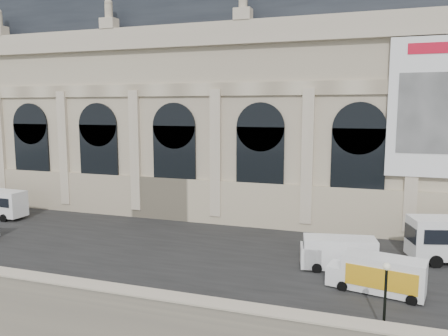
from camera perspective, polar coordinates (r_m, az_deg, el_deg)
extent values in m
cube|color=gray|center=(62.72, 2.10, -6.94)|extent=(160.00, 70.00, 6.00)
cube|color=#2D2D2D|center=(42.90, -5.85, -9.78)|extent=(160.00, 24.00, 0.06)
cube|color=gray|center=(31.75, -16.16, -15.54)|extent=(160.00, 1.20, 1.10)
cube|color=beige|center=(31.52, -16.21, -14.53)|extent=(160.00, 1.40, 0.12)
cube|color=beige|center=(58.91, -4.57, 5.88)|extent=(68.00, 18.00, 22.00)
cube|color=beige|center=(51.64, -8.42, -3.97)|extent=(68.60, 0.40, 5.00)
cube|color=beige|center=(51.04, -8.93, 16.55)|extent=(69.00, 0.80, 2.40)
cube|color=beige|center=(50.61, -8.71, 10.03)|extent=(68.00, 0.30, 1.40)
cube|color=#262B33|center=(60.10, -4.73, 19.34)|extent=(64.00, 15.00, 6.00)
cube|color=beige|center=(64.45, -27.18, 2.53)|extent=(1.20, 0.50, 14.00)
cube|color=black|center=(61.18, -23.76, 1.08)|extent=(5.20, 0.25, 9.00)
cylinder|color=black|center=(60.87, -23.99, 5.29)|extent=(5.20, 0.25, 5.20)
cube|color=beige|center=(57.76, -20.19, 2.40)|extent=(1.20, 0.50, 14.00)
cube|color=black|center=(55.01, -15.99, 0.76)|extent=(5.20, 0.25, 9.00)
cylinder|color=black|center=(54.67, -16.16, 5.44)|extent=(5.20, 0.25, 5.20)
cube|color=beige|center=(52.15, -11.54, 2.19)|extent=(1.20, 0.50, 14.00)
cube|color=black|center=(50.09, -6.48, 0.35)|extent=(5.20, 0.25, 9.00)
cylinder|color=black|center=(49.71, -6.56, 5.49)|extent=(5.20, 0.25, 5.20)
cube|color=beige|center=(47.98, -1.11, 1.87)|extent=(1.20, 0.50, 14.00)
cube|color=black|center=(46.82, 4.70, -0.15)|extent=(5.20, 0.25, 9.00)
cylinder|color=black|center=(46.41, 4.77, 5.36)|extent=(5.20, 0.25, 5.20)
cube|color=beige|center=(45.66, 10.82, 1.43)|extent=(1.20, 0.50, 14.00)
cube|color=black|center=(45.55, 17.02, -0.69)|extent=(5.20, 0.25, 9.00)
cylinder|color=black|center=(45.14, 17.25, 4.97)|extent=(5.20, 0.25, 5.20)
cube|color=beige|center=(45.48, 23.40, 0.90)|extent=(1.20, 0.50, 14.00)
cube|color=white|center=(45.23, 26.31, 7.05)|extent=(9.00, 0.35, 13.00)
cube|color=red|center=(45.36, 26.77, 13.88)|extent=(6.00, 0.06, 1.00)
cube|color=gray|center=(44.97, 25.67, 6.45)|extent=(6.20, 0.06, 7.50)
cylinder|color=black|center=(56.24, -26.84, -5.88)|extent=(0.97, 0.33, 0.95)
cylinder|color=black|center=(57.82, -25.09, -5.41)|extent=(0.97, 0.33, 0.95)
cube|color=black|center=(40.30, 23.16, -7.86)|extent=(0.76, 2.44, 1.31)
cylinder|color=black|center=(40.27, 25.95, -10.96)|extent=(1.14, 0.61, 1.09)
cylinder|color=black|center=(42.66, 24.48, -9.83)|extent=(1.14, 0.61, 1.09)
cube|color=white|center=(37.04, 14.83, -10.61)|extent=(6.00, 3.19, 2.43)
cube|color=white|center=(36.96, 11.23, -11.15)|extent=(1.96, 2.46, 1.69)
cube|color=black|center=(36.74, 10.32, -10.28)|extent=(0.40, 1.88, 0.84)
cylinder|color=black|center=(36.16, 12.04, -12.70)|extent=(0.84, 0.40, 0.80)
cylinder|color=black|center=(38.24, 11.81, -11.54)|extent=(0.84, 0.40, 0.80)
cylinder|color=black|center=(36.61, 17.88, -12.65)|extent=(0.84, 0.40, 0.80)
cylinder|color=black|center=(38.67, 17.32, -11.52)|extent=(0.84, 0.40, 0.80)
cube|color=white|center=(33.43, 20.10, -12.89)|extent=(5.81, 3.16, 2.48)
cube|color=gold|center=(32.43, 19.77, -13.52)|extent=(4.69, 1.00, 1.47)
cube|color=red|center=(32.43, 19.77, -13.52)|extent=(2.71, 0.58, 0.55)
cube|color=white|center=(34.20, 14.77, -13.17)|extent=(1.84, 2.27, 1.38)
cylinder|color=black|center=(33.31, 15.20, -14.70)|extent=(0.77, 0.40, 0.73)
cylinder|color=black|center=(35.22, 16.09, -13.47)|extent=(0.77, 0.40, 0.73)
cylinder|color=black|center=(32.61, 23.31, -15.59)|extent=(0.77, 0.40, 0.73)
cylinder|color=black|center=(34.56, 23.73, -14.26)|extent=(0.77, 0.40, 0.73)
cylinder|color=black|center=(28.55, 20.11, -19.26)|extent=(0.43, 0.43, 0.39)
cylinder|color=black|center=(27.81, 20.28, -15.99)|extent=(0.16, 0.16, 3.94)
sphere|color=beige|center=(27.05, 20.49, -11.97)|extent=(0.43, 0.43, 0.43)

